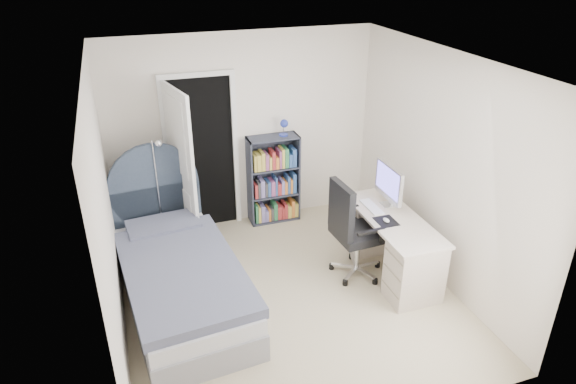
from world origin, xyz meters
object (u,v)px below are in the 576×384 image
object	(u,v)px
bed	(179,274)
floor_lamp	(162,209)
office_chair	(352,226)
nightstand	(162,217)
desk	(391,242)
bookcase	(274,182)

from	to	relation	value
bed	floor_lamp	bearing A→B (deg)	92.02
office_chair	nightstand	bearing A→B (deg)	144.30
nightstand	office_chair	bearing A→B (deg)	-35.70
nightstand	desk	size ratio (longest dim) A/B	0.39
nightstand	floor_lamp	world-z (taller)	floor_lamp
bookcase	nightstand	bearing A→B (deg)	-174.70
desk	nightstand	bearing A→B (deg)	148.32
floor_lamp	nightstand	bearing A→B (deg)	91.01
bed	nightstand	size ratio (longest dim) A/B	4.18
bookcase	desk	size ratio (longest dim) A/B	0.97
nightstand	bed	bearing A→B (deg)	-88.18
nightstand	desk	world-z (taller)	desk
bed	office_chair	xyz separation A→B (m)	(1.88, -0.16, 0.32)
floor_lamp	desk	size ratio (longest dim) A/B	1.01
floor_lamp	desk	world-z (taller)	floor_lamp
bed	bookcase	xyz separation A→B (m)	(1.46, 1.36, 0.23)
floor_lamp	office_chair	distance (m)	2.23
nightstand	office_chair	world-z (taller)	office_chair
nightstand	office_chair	xyz separation A→B (m)	(1.92, -1.38, 0.27)
bed	nightstand	distance (m)	1.22
floor_lamp	office_chair	xyz separation A→B (m)	(1.92, -1.14, 0.04)
bed	office_chair	size ratio (longest dim) A/B	2.05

